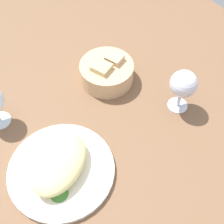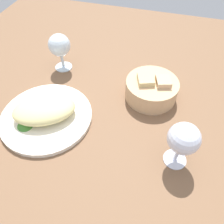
% 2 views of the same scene
% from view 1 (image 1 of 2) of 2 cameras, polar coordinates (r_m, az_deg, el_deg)
% --- Properties ---
extents(ground_plane, '(1.40, 1.40, 0.02)m').
position_cam_1_polar(ground_plane, '(0.88, -3.75, -1.32)').
color(ground_plane, brown).
extents(plate, '(0.27, 0.27, 0.01)m').
position_cam_1_polar(plate, '(0.79, -9.44, -10.65)').
color(plate, white).
rests_on(plate, ground_plane).
extents(omelette, '(0.21, 0.18, 0.05)m').
position_cam_1_polar(omelette, '(0.76, -9.76, -9.62)').
color(omelette, beige).
rests_on(omelette, plate).
extents(lettuce_garnish, '(0.05, 0.05, 0.02)m').
position_cam_1_polar(lettuce_garnish, '(0.75, -9.95, -14.57)').
color(lettuce_garnish, '#3E7E2C').
rests_on(lettuce_garnish, plate).
extents(bread_basket, '(0.16, 0.16, 0.08)m').
position_cam_1_polar(bread_basket, '(0.94, -0.99, 7.52)').
color(bread_basket, tan).
rests_on(bread_basket, ground_plane).
extents(wine_glass_near, '(0.08, 0.08, 0.14)m').
position_cam_1_polar(wine_glass_near, '(0.85, 13.19, 4.96)').
color(wine_glass_near, silver).
rests_on(wine_glass_near, ground_plane).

